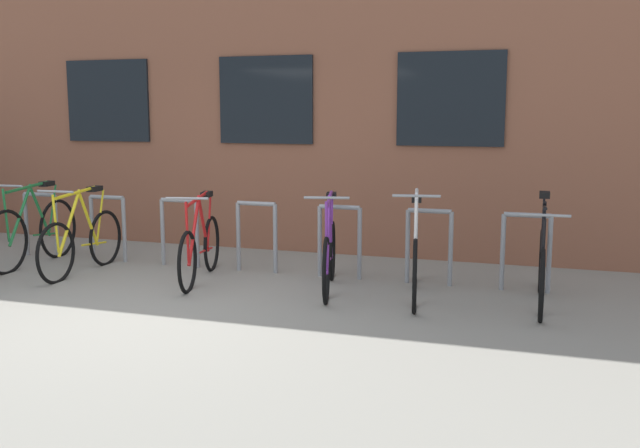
{
  "coord_description": "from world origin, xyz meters",
  "views": [
    {
      "loc": [
        3.67,
        -5.71,
        1.84
      ],
      "look_at": [
        1.27,
        1.6,
        0.65
      ],
      "focal_mm": 40.71,
      "sensor_mm": 36.0,
      "label": 1
    }
  ],
  "objects_px": {
    "bicycle_yellow": "(82,241)",
    "bicycle_red": "(200,247)",
    "bicycle_purple": "(329,254)",
    "bicycle_white": "(415,259)",
    "bicycle_black": "(542,266)",
    "bicycle_green": "(33,232)"
  },
  "relations": [
    {
      "from": "bicycle_yellow",
      "to": "bicycle_red",
      "type": "bearing_deg",
      "value": 3.73
    },
    {
      "from": "bicycle_purple",
      "to": "bicycle_yellow",
      "type": "xyz_separation_m",
      "value": [
        -2.94,
        -0.13,
        0.0
      ]
    },
    {
      "from": "bicycle_white",
      "to": "bicycle_black",
      "type": "distance_m",
      "value": 1.21
    },
    {
      "from": "bicycle_white",
      "to": "bicycle_red",
      "type": "height_order",
      "value": "bicycle_white"
    },
    {
      "from": "bicycle_black",
      "to": "bicycle_white",
      "type": "bearing_deg",
      "value": -175.24
    },
    {
      "from": "bicycle_white",
      "to": "bicycle_red",
      "type": "xyz_separation_m",
      "value": [
        -2.39,
        -0.0,
        -0.02
      ]
    },
    {
      "from": "bicycle_white",
      "to": "bicycle_yellow",
      "type": "relative_size",
      "value": 1.04
    },
    {
      "from": "bicycle_yellow",
      "to": "bicycle_white",
      "type": "bearing_deg",
      "value": 1.44
    },
    {
      "from": "bicycle_yellow",
      "to": "bicycle_red",
      "type": "relative_size",
      "value": 1.0
    },
    {
      "from": "bicycle_green",
      "to": "bicycle_red",
      "type": "xyz_separation_m",
      "value": [
        2.31,
        -0.11,
        -0.04
      ]
    },
    {
      "from": "bicycle_purple",
      "to": "bicycle_black",
      "type": "height_order",
      "value": "bicycle_black"
    },
    {
      "from": "bicycle_white",
      "to": "bicycle_yellow",
      "type": "distance_m",
      "value": 3.85
    },
    {
      "from": "bicycle_white",
      "to": "bicycle_black",
      "type": "relative_size",
      "value": 0.99
    },
    {
      "from": "bicycle_red",
      "to": "bicycle_black",
      "type": "bearing_deg",
      "value": 1.62
    },
    {
      "from": "bicycle_red",
      "to": "bicycle_black",
      "type": "relative_size",
      "value": 0.95
    },
    {
      "from": "bicycle_red",
      "to": "bicycle_purple",
      "type": "bearing_deg",
      "value": 1.17
    },
    {
      "from": "bicycle_red",
      "to": "bicycle_white",
      "type": "bearing_deg",
      "value": 0.03
    },
    {
      "from": "bicycle_white",
      "to": "bicycle_green",
      "type": "distance_m",
      "value": 4.7
    },
    {
      "from": "bicycle_white",
      "to": "bicycle_black",
      "type": "xyz_separation_m",
      "value": [
        1.21,
        0.1,
        -0.01
      ]
    },
    {
      "from": "bicycle_green",
      "to": "bicycle_black",
      "type": "xyz_separation_m",
      "value": [
        5.9,
        -0.01,
        -0.02
      ]
    },
    {
      "from": "bicycle_yellow",
      "to": "bicycle_red",
      "type": "xyz_separation_m",
      "value": [
        1.46,
        0.1,
        -0.01
      ]
    },
    {
      "from": "bicycle_green",
      "to": "bicycle_yellow",
      "type": "relative_size",
      "value": 1.05
    }
  ]
}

